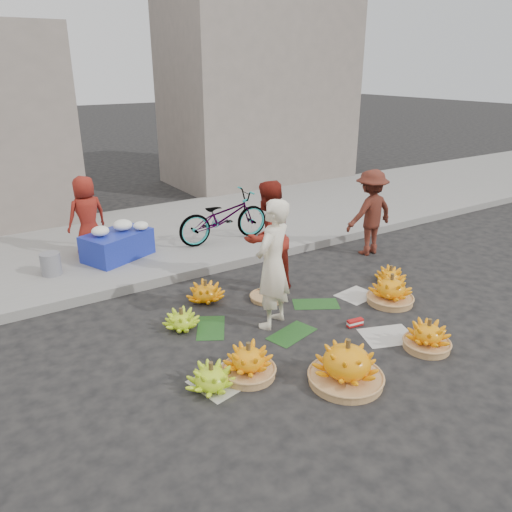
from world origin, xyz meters
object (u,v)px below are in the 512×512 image
flower_table (118,243)px  bicycle (224,217)px  banana_bunch_0 (249,362)px  banana_bunch_4 (391,290)px  vendor_cream (273,264)px

flower_table → bicycle: size_ratio=0.71×
banana_bunch_0 → banana_bunch_4: banana_bunch_4 is taller
vendor_cream → bicycle: bearing=-134.0°
flower_table → bicycle: bearing=-29.3°
flower_table → bicycle: (1.95, -0.22, 0.21)m
banana_bunch_0 → flower_table: 4.03m
vendor_cream → flower_table: vendor_cream is taller
banana_bunch_0 → flower_table: (-0.13, 4.02, 0.21)m
vendor_cream → banana_bunch_4: bearing=141.2°
banana_bunch_0 → banana_bunch_4: bearing=9.3°
banana_bunch_0 → vendor_cream: vendor_cream is taller
vendor_cream → bicycle: vendor_cream is taller
vendor_cream → bicycle: 3.13m
flower_table → banana_bunch_4: bearing=-74.7°
banana_bunch_4 → flower_table: (-2.81, 3.58, 0.19)m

